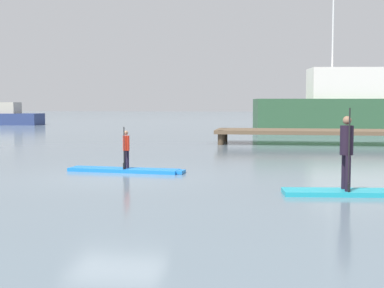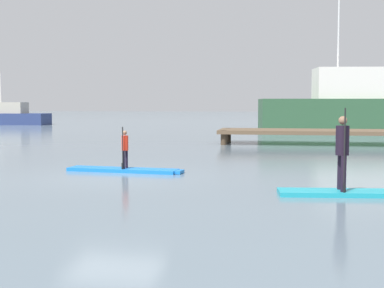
{
  "view_description": "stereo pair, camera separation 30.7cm",
  "coord_description": "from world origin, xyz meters",
  "px_view_note": "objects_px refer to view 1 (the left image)",
  "views": [
    {
      "loc": [
        4.03,
        -13.38,
        1.95
      ],
      "look_at": [
        1.46,
        3.77,
        0.63
      ],
      "focal_mm": 49.7,
      "sensor_mm": 36.0,
      "label": 1
    },
    {
      "loc": [
        4.34,
        -13.33,
        1.95
      ],
      "look_at": [
        1.46,
        3.77,
        0.63
      ],
      "focal_mm": 49.7,
      "sensor_mm": 36.0,
      "label": 2
    }
  ],
  "objects_px": {
    "paddleboard_near": "(126,170)",
    "motor_boat_small_navy": "(1,116)",
    "paddler_child_solo": "(126,147)",
    "paddleboard_far": "(360,193)",
    "paddler_adult": "(347,148)",
    "fishing_boat_white_large": "(363,110)"
  },
  "relations": [
    {
      "from": "paddler_adult",
      "to": "fishing_boat_white_large",
      "type": "bearing_deg",
      "value": 79.99
    },
    {
      "from": "paddleboard_near",
      "to": "fishing_boat_white_large",
      "type": "xyz_separation_m",
      "value": [
        10.21,
        22.52,
        1.49
      ]
    },
    {
      "from": "paddler_adult",
      "to": "fishing_boat_white_large",
      "type": "xyz_separation_m",
      "value": [
        4.51,
        25.54,
        0.53
      ]
    },
    {
      "from": "fishing_boat_white_large",
      "to": "motor_boat_small_navy",
      "type": "bearing_deg",
      "value": 163.88
    },
    {
      "from": "paddler_child_solo",
      "to": "fishing_boat_white_large",
      "type": "relative_size",
      "value": 0.08
    },
    {
      "from": "paddler_adult",
      "to": "motor_boat_small_navy",
      "type": "height_order",
      "value": "motor_boat_small_navy"
    },
    {
      "from": "paddleboard_far",
      "to": "paddler_adult",
      "type": "relative_size",
      "value": 1.9
    },
    {
      "from": "fishing_boat_white_large",
      "to": "motor_boat_small_navy",
      "type": "relative_size",
      "value": 2.02
    },
    {
      "from": "paddleboard_near",
      "to": "paddleboard_far",
      "type": "distance_m",
      "value": 6.7
    },
    {
      "from": "paddler_child_solo",
      "to": "motor_boat_small_navy",
      "type": "xyz_separation_m",
      "value": [
        -20.76,
        31.48,
        0.07
      ]
    },
    {
      "from": "paddleboard_near",
      "to": "motor_boat_small_navy",
      "type": "height_order",
      "value": "motor_boat_small_navy"
    },
    {
      "from": "paddleboard_near",
      "to": "paddleboard_far",
      "type": "height_order",
      "value": "same"
    },
    {
      "from": "paddleboard_near",
      "to": "motor_boat_small_navy",
      "type": "bearing_deg",
      "value": 123.41
    },
    {
      "from": "paddler_child_solo",
      "to": "fishing_boat_white_large",
      "type": "distance_m",
      "value": 24.75
    },
    {
      "from": "paddler_adult",
      "to": "fishing_boat_white_large",
      "type": "height_order",
      "value": "fishing_boat_white_large"
    },
    {
      "from": "paddleboard_near",
      "to": "paddler_adult",
      "type": "distance_m",
      "value": 6.52
    },
    {
      "from": "motor_boat_small_navy",
      "to": "paddleboard_near",
      "type": "bearing_deg",
      "value": -56.59
    },
    {
      "from": "paddler_child_solo",
      "to": "fishing_boat_white_large",
      "type": "xyz_separation_m",
      "value": [
        10.2,
        22.53,
        0.84
      ]
    },
    {
      "from": "paddler_child_solo",
      "to": "motor_boat_small_navy",
      "type": "bearing_deg",
      "value": 123.41
    },
    {
      "from": "motor_boat_small_navy",
      "to": "paddleboard_far",
      "type": "bearing_deg",
      "value": -52.16
    },
    {
      "from": "paddleboard_near",
      "to": "paddler_child_solo",
      "type": "bearing_deg",
      "value": -68.7
    },
    {
      "from": "paddleboard_far",
      "to": "motor_boat_small_navy",
      "type": "relative_size",
      "value": 0.44
    }
  ]
}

